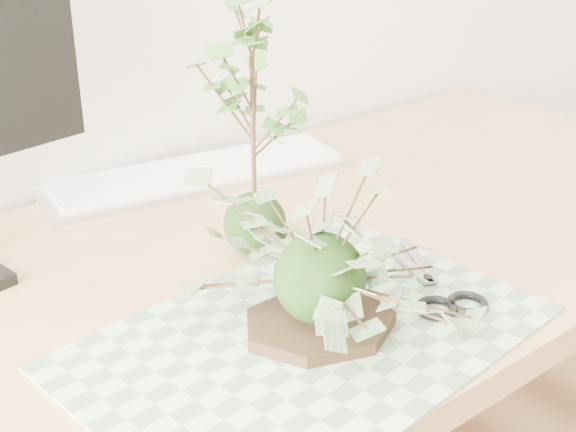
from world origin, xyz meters
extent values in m
cube|color=tan|center=(0.05, 1.23, 0.72)|extent=(1.60, 0.70, 0.04)
cube|color=tan|center=(0.79, 1.52, 0.35)|extent=(0.06, 0.06, 0.70)
cube|color=#58765B|center=(-0.05, 1.05, 0.74)|extent=(0.54, 0.39, 0.00)
cylinder|color=black|center=(-0.03, 1.05, 0.75)|extent=(0.22, 0.22, 0.01)
sphere|color=black|center=(-0.03, 1.05, 0.81)|extent=(0.10, 0.10, 0.10)
sphere|color=black|center=(0.03, 1.25, 0.78)|extent=(0.08, 0.08, 0.08)
cylinder|color=#352213|center=(0.03, 1.25, 0.90)|extent=(0.01, 0.01, 0.20)
cube|color=#BBBBBE|center=(0.11, 1.51, 0.75)|extent=(0.52, 0.23, 0.01)
cube|color=silver|center=(0.11, 1.51, 0.76)|extent=(0.48, 0.20, 0.01)
cube|color=gray|center=(0.13, 1.09, 0.75)|extent=(0.05, 0.12, 0.00)
cube|color=gray|center=(0.15, 1.09, 0.75)|extent=(0.07, 0.11, 0.00)
torus|color=black|center=(0.12, 0.98, 0.75)|extent=(0.06, 0.06, 0.01)
torus|color=black|center=(0.16, 0.98, 0.75)|extent=(0.06, 0.06, 0.01)
camera|label=1|loc=(-0.52, 0.49, 1.23)|focal=50.00mm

